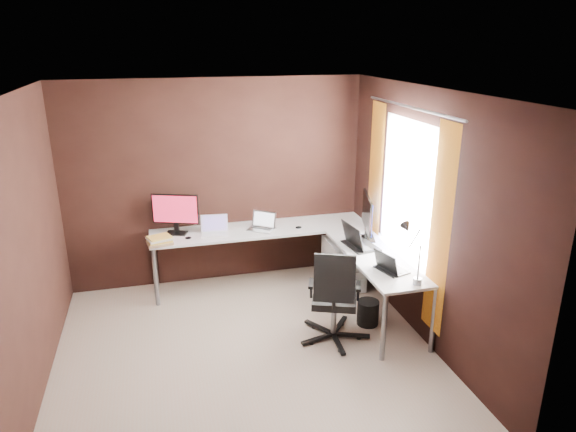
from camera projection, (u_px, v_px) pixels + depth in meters
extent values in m
cube|color=tan|center=(246.00, 355.00, 4.99)|extent=(3.60, 3.60, 0.00)
cube|color=white|center=(238.00, 92.00, 4.18)|extent=(3.60, 3.60, 0.00)
cube|color=black|center=(217.00, 183.00, 6.23)|extent=(3.60, 0.00, 2.50)
cube|color=black|center=(297.00, 345.00, 2.94)|extent=(3.60, 0.00, 2.50)
cube|color=black|center=(23.00, 255.00, 4.15)|extent=(0.00, 3.60, 2.50)
cube|color=black|center=(424.00, 218.00, 5.02)|extent=(0.00, 3.60, 2.50)
cube|color=white|center=(408.00, 189.00, 5.27)|extent=(0.00, 1.00, 1.30)
cube|color=orange|center=(440.00, 232.00, 4.66)|extent=(0.01, 0.35, 2.00)
cube|color=orange|center=(375.00, 189.00, 5.99)|extent=(0.01, 0.35, 2.00)
cylinder|color=slate|center=(411.00, 107.00, 4.99)|extent=(0.02, 1.90, 0.02)
cube|color=white|center=(261.00, 229.00, 6.24)|extent=(2.65, 0.60, 0.03)
cube|color=white|center=(377.00, 257.00, 5.46)|extent=(0.60, 1.65, 0.03)
cylinder|color=slate|center=(156.00, 277.00, 5.82)|extent=(0.05, 0.05, 0.70)
cylinder|color=slate|center=(155.00, 259.00, 6.29)|extent=(0.05, 0.05, 0.70)
cylinder|color=slate|center=(384.00, 328.00, 4.80)|extent=(0.05, 0.05, 0.70)
cylinder|color=slate|center=(434.00, 320.00, 4.93)|extent=(0.05, 0.05, 0.70)
cylinder|color=slate|center=(351.00, 240.00, 6.91)|extent=(0.05, 0.05, 0.70)
cube|color=white|center=(344.00, 264.00, 6.29)|extent=(0.42, 0.50, 0.60)
cube|color=black|center=(177.00, 233.00, 6.06)|extent=(0.28, 0.23, 0.01)
cube|color=black|center=(177.00, 228.00, 6.06)|extent=(0.06, 0.05, 0.11)
cube|color=black|center=(175.00, 209.00, 5.98)|extent=(0.53, 0.21, 0.35)
cube|color=#B91938|center=(175.00, 209.00, 5.97)|extent=(0.49, 0.18, 0.32)
cube|color=black|center=(367.00, 238.00, 5.90)|extent=(0.21, 0.27, 0.01)
cube|color=black|center=(366.00, 233.00, 5.88)|extent=(0.05, 0.06, 0.11)
cube|color=black|center=(367.00, 213.00, 5.80)|extent=(0.20, 0.62, 0.39)
cube|color=#1425BE|center=(368.00, 213.00, 5.80)|extent=(0.17, 0.58, 0.36)
cube|color=white|center=(215.00, 234.00, 6.04)|extent=(0.34, 0.26, 0.02)
cube|color=white|center=(214.00, 223.00, 6.08)|extent=(0.32, 0.10, 0.20)
cube|color=#5D4D89|center=(214.00, 223.00, 6.08)|extent=(0.28, 0.08, 0.17)
cube|color=silver|center=(261.00, 229.00, 6.18)|extent=(0.37, 0.35, 0.02)
cube|color=silver|center=(264.00, 219.00, 6.22)|extent=(0.28, 0.23, 0.19)
cube|color=silver|center=(264.00, 219.00, 6.22)|extent=(0.24, 0.20, 0.16)
cube|color=black|center=(361.00, 246.00, 5.69)|extent=(0.34, 0.45, 0.02)
cube|color=black|center=(352.00, 236.00, 5.61)|extent=(0.13, 0.42, 0.26)
cube|color=#1B213C|center=(353.00, 235.00, 5.61)|extent=(0.11, 0.37, 0.22)
cube|color=black|center=(391.00, 270.00, 5.10)|extent=(0.30, 0.36, 0.02)
cube|color=black|center=(386.00, 262.00, 5.02)|extent=(0.14, 0.32, 0.20)
cube|color=#B55268|center=(386.00, 262.00, 5.03)|extent=(0.12, 0.28, 0.17)
cube|color=#A58059|center=(160.00, 243.00, 5.76)|extent=(0.30, 0.26, 0.03)
cube|color=gold|center=(160.00, 240.00, 5.75)|extent=(0.29, 0.25, 0.02)
cube|color=silver|center=(160.00, 239.00, 5.75)|extent=(0.31, 0.28, 0.02)
cube|color=gold|center=(159.00, 237.00, 5.74)|extent=(0.29, 0.26, 0.02)
ellipsoid|color=black|center=(188.00, 238.00, 5.90)|extent=(0.08, 0.06, 0.03)
ellipsoid|color=black|center=(299.00, 227.00, 6.22)|extent=(0.09, 0.07, 0.03)
cylinder|color=slate|center=(417.00, 281.00, 4.80)|extent=(0.08, 0.08, 0.06)
cylinder|color=slate|center=(419.00, 262.00, 4.74)|extent=(0.02, 0.02, 0.33)
cylinder|color=slate|center=(415.00, 239.00, 4.68)|extent=(0.02, 0.18, 0.25)
cone|color=slate|center=(407.00, 228.00, 4.71)|extent=(0.10, 0.13, 0.14)
cylinder|color=slate|center=(334.00, 317.00, 5.21)|extent=(0.06, 0.06, 0.36)
cube|color=black|center=(334.00, 299.00, 5.14)|extent=(0.56, 0.56, 0.07)
cube|color=black|center=(335.00, 278.00, 4.84)|extent=(0.41, 0.25, 0.47)
cylinder|color=black|center=(368.00, 313.00, 5.49)|extent=(0.25, 0.25, 0.27)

